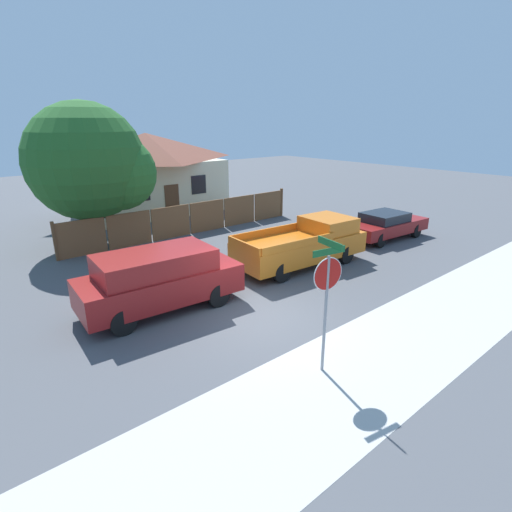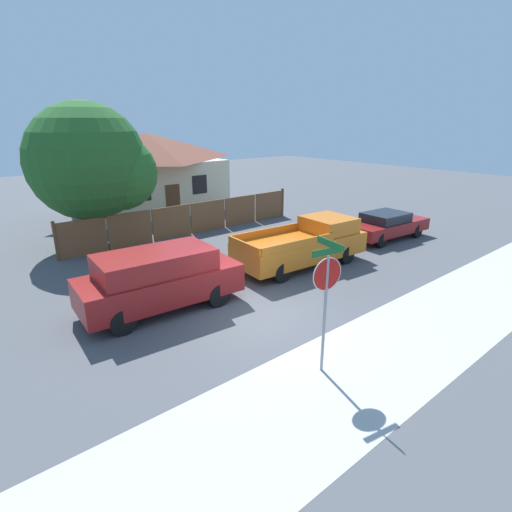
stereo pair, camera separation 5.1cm
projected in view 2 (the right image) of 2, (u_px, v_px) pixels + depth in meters
ground_plane at (258, 316)px, 11.88m from camera, size 80.00×80.00×0.00m
sidewalk_strip at (357, 371)px, 9.26m from camera, size 36.00×3.20×0.01m
wooden_fence at (191, 219)px, 20.14m from camera, size 12.82×0.12×1.66m
house at (149, 172)px, 24.82m from camera, size 8.87×6.10×4.79m
oak_tree at (94, 164)px, 17.39m from camera, size 5.33×5.08×6.34m
red_suv at (160, 278)px, 11.99m from camera, size 4.93×2.25×1.86m
orange_pickup at (305, 244)px, 15.82m from camera, size 5.58×2.43×1.77m
parked_sedan at (386, 225)px, 19.37m from camera, size 4.56×2.08×1.31m
stop_sign at (326, 285)px, 8.61m from camera, size 0.84×0.75×3.16m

